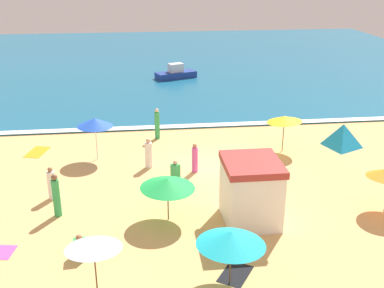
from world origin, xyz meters
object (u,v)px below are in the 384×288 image
(beach_umbrella_3, at_px, (168,183))
(beachgoer_7, at_px, (80,248))
(beach_tent, at_px, (343,135))
(beachgoer_8, at_px, (56,196))
(beach_umbrella_1, at_px, (95,122))
(beach_umbrella_2, at_px, (284,119))
(beachgoer_4, at_px, (175,170))
(small_boat_0, at_px, (176,73))
(beach_umbrella_0, at_px, (93,243))
(beachgoer_0, at_px, (195,159))
(beachgoer_3, at_px, (52,184))
(lifeguard_cabana, at_px, (251,191))
(beachgoer_2, at_px, (149,154))
(beachgoer_5, at_px, (157,124))
(beach_umbrella_6, at_px, (231,238))

(beach_umbrella_3, distance_m, beachgoer_7, 4.30)
(beach_tent, distance_m, beachgoer_8, 16.55)
(beach_umbrella_1, bearing_deg, beach_tent, 1.13)
(beach_umbrella_2, bearing_deg, beach_umbrella_1, 179.92)
(beachgoer_4, distance_m, small_boat_0, 21.05)
(beach_tent, bearing_deg, beach_umbrella_3, -145.93)
(beach_umbrella_0, xyz_separation_m, beachgoer_8, (-1.99, 5.28, -0.97))
(beachgoer_0, height_order, beachgoer_7, beachgoer_0)
(beach_umbrella_3, height_order, beachgoer_8, beach_umbrella_3)
(beach_umbrella_1, distance_m, beach_umbrella_2, 10.39)
(beach_umbrella_0, distance_m, beachgoer_3, 7.41)
(beach_umbrella_2, bearing_deg, beach_umbrella_0, -130.40)
(beach_umbrella_0, bearing_deg, small_boat_0, 80.16)
(lifeguard_cabana, xyz_separation_m, beach_umbrella_1, (-6.74, 7.42, 0.74))
(beach_umbrella_0, xyz_separation_m, beachgoer_3, (-2.45, 6.89, -1.18))
(beachgoer_3, relative_size, beachgoer_8, 0.81)
(beachgoer_2, xyz_separation_m, beachgoer_5, (0.66, 4.29, 0.17))
(beach_umbrella_0, distance_m, small_boat_0, 29.91)
(beachgoer_2, bearing_deg, beach_umbrella_3, -83.38)
(beach_umbrella_1, height_order, beachgoer_7, beach_umbrella_1)
(small_boat_0, bearing_deg, beach_umbrella_0, -99.84)
(beach_umbrella_3, xyz_separation_m, beachgoer_7, (-3.38, -2.32, -1.29))
(small_boat_0, bearing_deg, beachgoer_8, -106.37)
(beachgoer_3, bearing_deg, beach_umbrella_3, -26.03)
(beach_umbrella_0, xyz_separation_m, beach_umbrella_2, (9.64, 11.32, -0.00))
(beach_umbrella_3, height_order, beachgoer_0, beach_umbrella_3)
(beach_umbrella_3, distance_m, beachgoer_0, 5.01)
(beach_umbrella_6, distance_m, beachgoer_8, 8.36)
(beachgoer_7, bearing_deg, beachgoer_5, 74.21)
(beachgoer_0, relative_size, beachgoer_2, 0.96)
(beachgoer_7, xyz_separation_m, beachgoer_8, (-1.25, 3.19, 0.53))
(beach_umbrella_3, relative_size, beach_umbrella_6, 0.93)
(lifeguard_cabana, relative_size, beachgoer_0, 1.75)
(lifeguard_cabana, height_order, beachgoer_7, lifeguard_cabana)
(beach_umbrella_6, bearing_deg, beachgoer_4, 97.34)
(beachgoer_3, bearing_deg, beachgoer_7, -70.45)
(beach_umbrella_0, height_order, beachgoer_3, beach_umbrella_0)
(beachgoer_2, bearing_deg, beach_umbrella_6, -76.54)
(beachgoer_3, relative_size, beachgoer_5, 0.82)
(beach_umbrella_1, xyz_separation_m, beach_tent, (14.05, 0.28, -1.43))
(beachgoer_8, bearing_deg, beach_umbrella_3, -10.63)
(beach_umbrella_0, bearing_deg, beach_umbrella_3, 59.12)
(beach_umbrella_1, relative_size, beachgoer_5, 1.24)
(beach_umbrella_3, xyz_separation_m, beachgoer_3, (-5.09, 2.49, -0.97))
(beach_umbrella_3, relative_size, beach_tent, 1.18)
(beachgoer_5, bearing_deg, beachgoer_7, -105.79)
(beachgoer_2, relative_size, beachgoer_4, 1.72)
(beachgoer_4, bearing_deg, beach_umbrella_6, -82.66)
(beach_umbrella_6, bearing_deg, beachgoer_0, 90.34)
(beachgoer_3, height_order, beachgoer_7, beachgoer_3)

